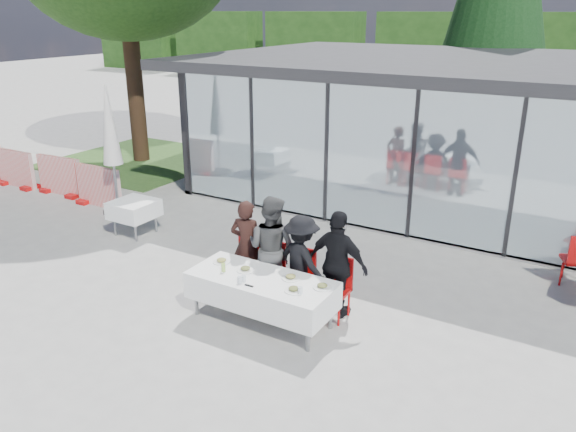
{
  "coord_description": "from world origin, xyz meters",
  "views": [
    {
      "loc": [
        4.41,
        -6.66,
        4.54
      ],
      "look_at": [
        -0.23,
        1.2,
        1.17
      ],
      "focal_mm": 35.0,
      "sensor_mm": 36.0,
      "label": 1
    }
  ],
  "objects_px": {
    "diner_chair_d": "(336,284)",
    "construction_barriers": "(18,170)",
    "plate_d": "(322,286)",
    "dining_table": "(262,290)",
    "plate_b": "(245,269)",
    "diner_c": "(301,261)",
    "diner_chair_a": "(246,261)",
    "plate_extra": "(294,289)",
    "folded_eyeglasses": "(249,286)",
    "market_umbrella": "(110,133)",
    "diner_b": "(271,248)",
    "plate_c": "(291,277)",
    "diner_chair_b": "(271,267)",
    "diner_a": "(247,246)",
    "spare_table_left": "(134,209)",
    "diner_d": "(338,265)",
    "juice_bottle": "(223,267)",
    "plate_a": "(221,261)"
  },
  "relations": [
    {
      "from": "diner_chair_a",
      "to": "diner_b",
      "type": "height_order",
      "value": "diner_b"
    },
    {
      "from": "plate_a",
      "to": "plate_c",
      "type": "xyz_separation_m",
      "value": [
        1.24,
        0.06,
        0.0
      ]
    },
    {
      "from": "diner_d",
      "to": "plate_d",
      "type": "relative_size",
      "value": 6.23
    },
    {
      "from": "diner_chair_b",
      "to": "spare_table_left",
      "type": "relative_size",
      "value": 1.13
    },
    {
      "from": "diner_chair_a",
      "to": "construction_barriers",
      "type": "xyz_separation_m",
      "value": [
        -8.77,
        1.84,
        -0.1
      ]
    },
    {
      "from": "diner_b",
      "to": "plate_extra",
      "type": "xyz_separation_m",
      "value": [
        0.94,
        -0.9,
        -0.11
      ]
    },
    {
      "from": "diner_c",
      "to": "plate_d",
      "type": "distance_m",
      "value": 0.92
    },
    {
      "from": "diner_c",
      "to": "plate_a",
      "type": "relative_size",
      "value": 5.54
    },
    {
      "from": "plate_c",
      "to": "folded_eyeglasses",
      "type": "xyz_separation_m",
      "value": [
        -0.4,
        -0.52,
        -0.02
      ]
    },
    {
      "from": "construction_barriers",
      "to": "market_umbrella",
      "type": "bearing_deg",
      "value": -3.25
    },
    {
      "from": "diner_d",
      "to": "construction_barriers",
      "type": "bearing_deg",
      "value": -4.75
    },
    {
      "from": "dining_table",
      "to": "spare_table_left",
      "type": "distance_m",
      "value": 4.6
    },
    {
      "from": "diner_b",
      "to": "diner_c",
      "type": "distance_m",
      "value": 0.58
    },
    {
      "from": "diner_d",
      "to": "juice_bottle",
      "type": "relative_size",
      "value": 12.82
    },
    {
      "from": "diner_chair_a",
      "to": "diner_d",
      "type": "distance_m",
      "value": 1.72
    },
    {
      "from": "spare_table_left",
      "to": "plate_a",
      "type": "bearing_deg",
      "value": -23.68
    },
    {
      "from": "diner_c",
      "to": "construction_barriers",
      "type": "xyz_separation_m",
      "value": [
        -9.82,
        1.82,
        -0.33
      ]
    },
    {
      "from": "diner_c",
      "to": "plate_b",
      "type": "xyz_separation_m",
      "value": [
        -0.6,
        -0.7,
        0.01
      ]
    },
    {
      "from": "spare_table_left",
      "to": "diner_chair_b",
      "type": "bearing_deg",
      "value": -12.67
    },
    {
      "from": "construction_barriers",
      "to": "spare_table_left",
      "type": "bearing_deg",
      "value": -10.18
    },
    {
      "from": "diner_c",
      "to": "folded_eyeglasses",
      "type": "height_order",
      "value": "diner_c"
    },
    {
      "from": "plate_extra",
      "to": "market_umbrella",
      "type": "bearing_deg",
      "value": 158.15
    },
    {
      "from": "dining_table",
      "to": "plate_extra",
      "type": "xyz_separation_m",
      "value": [
        0.64,
        -0.12,
        0.24
      ]
    },
    {
      "from": "plate_extra",
      "to": "juice_bottle",
      "type": "bearing_deg",
      "value": 179.9
    },
    {
      "from": "diner_chair_d",
      "to": "juice_bottle",
      "type": "distance_m",
      "value": 1.77
    },
    {
      "from": "plate_d",
      "to": "dining_table",
      "type": "bearing_deg",
      "value": -169.86
    },
    {
      "from": "diner_chair_d",
      "to": "construction_barriers",
      "type": "bearing_deg",
      "value": 170.01
    },
    {
      "from": "diner_a",
      "to": "folded_eyeglasses",
      "type": "distance_m",
      "value": 1.36
    },
    {
      "from": "diner_b",
      "to": "plate_a",
      "type": "height_order",
      "value": "diner_b"
    },
    {
      "from": "plate_a",
      "to": "juice_bottle",
      "type": "distance_m",
      "value": 0.34
    },
    {
      "from": "diner_chair_a",
      "to": "construction_barriers",
      "type": "height_order",
      "value": "construction_barriers"
    },
    {
      "from": "plate_b",
      "to": "construction_barriers",
      "type": "xyz_separation_m",
      "value": [
        -9.23,
        2.52,
        -0.34
      ]
    },
    {
      "from": "diner_a",
      "to": "plate_c",
      "type": "bearing_deg",
      "value": 143.97
    },
    {
      "from": "diner_chair_a",
      "to": "plate_d",
      "type": "bearing_deg",
      "value": -18.49
    },
    {
      "from": "plate_c",
      "to": "juice_bottle",
      "type": "bearing_deg",
      "value": -162.86
    },
    {
      "from": "diner_b",
      "to": "diner_c",
      "type": "relative_size",
      "value": 1.15
    },
    {
      "from": "diner_chair_b",
      "to": "construction_barriers",
      "type": "relative_size",
      "value": 0.13
    },
    {
      "from": "plate_c",
      "to": "folded_eyeglasses",
      "type": "relative_size",
      "value": 1.98
    },
    {
      "from": "dining_table",
      "to": "plate_b",
      "type": "height_order",
      "value": "plate_b"
    },
    {
      "from": "diner_b",
      "to": "plate_a",
      "type": "bearing_deg",
      "value": 49.42
    },
    {
      "from": "plate_extra",
      "to": "folded_eyeglasses",
      "type": "xyz_separation_m",
      "value": [
        -0.64,
        -0.2,
        -0.02
      ]
    },
    {
      "from": "diner_chair_a",
      "to": "plate_b",
      "type": "distance_m",
      "value": 0.85
    },
    {
      "from": "diner_chair_d",
      "to": "plate_extra",
      "type": "height_order",
      "value": "diner_chair_d"
    },
    {
      "from": "plate_extra",
      "to": "market_umbrella",
      "type": "relative_size",
      "value": 0.09
    },
    {
      "from": "diner_chair_b",
      "to": "plate_d",
      "type": "height_order",
      "value": "diner_chair_b"
    },
    {
      "from": "diner_d",
      "to": "market_umbrella",
      "type": "xyz_separation_m",
      "value": [
        -6.47,
        1.59,
        1.06
      ]
    },
    {
      "from": "diner_chair_d",
      "to": "diner_b",
      "type": "bearing_deg",
      "value": 178.69
    },
    {
      "from": "juice_bottle",
      "to": "folded_eyeglasses",
      "type": "bearing_deg",
      "value": -18.3
    },
    {
      "from": "diner_chair_d",
      "to": "juice_bottle",
      "type": "height_order",
      "value": "diner_chair_d"
    },
    {
      "from": "diner_chair_a",
      "to": "market_umbrella",
      "type": "distance_m",
      "value": 5.23
    }
  ]
}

